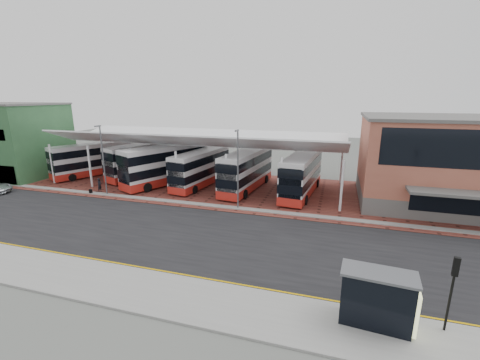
{
  "coord_description": "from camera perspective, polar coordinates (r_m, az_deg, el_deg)",
  "views": [
    {
      "loc": [
        11.26,
        -23.32,
        11.26
      ],
      "look_at": [
        1.52,
        8.62,
        2.42
      ],
      "focal_mm": 24.0,
      "sensor_mm": 36.0,
      "label": 1
    }
  ],
  "objects": [
    {
      "name": "lamp_west",
      "position": [
        39.52,
        -23.18,
        3.57
      ],
      "size": [
        0.16,
        0.9,
        8.07
      ],
      "color": "#57595E",
      "rests_on": "ground"
    },
    {
      "name": "pedestrian",
      "position": [
        41.62,
        -23.68,
        -0.85
      ],
      "size": [
        0.41,
        0.62,
        1.7
      ],
      "primitive_type": "imported",
      "rotation": [
        0.0,
        0.0,
        1.56
      ],
      "color": "black",
      "rests_on": "forecourt"
    },
    {
      "name": "yellow_line_far",
      "position": [
        23.01,
        -15.45,
        -15.0
      ],
      "size": [
        120.0,
        0.12,
        0.01
      ],
      "primitive_type": "cube",
      "color": "#D8A300",
      "rests_on": "road"
    },
    {
      "name": "canopy",
      "position": [
        41.43,
        -7.88,
        7.11
      ],
      "size": [
        37.0,
        11.63,
        7.07
      ],
      "color": "white",
      "rests_on": "ground"
    },
    {
      "name": "shop_green",
      "position": [
        54.0,
        -33.26,
        5.89
      ],
      "size": [
        6.4,
        10.2,
        10.22
      ],
      "color": "#316037",
      "rests_on": "ground"
    },
    {
      "name": "bus_4",
      "position": [
        39.04,
        1.17,
        1.7
      ],
      "size": [
        3.9,
        11.63,
        4.7
      ],
      "rotation": [
        0.0,
        0.0,
        -0.11
      ],
      "color": "silver",
      "rests_on": "forecourt"
    },
    {
      "name": "yellow_line_near",
      "position": [
        22.79,
        -15.86,
        -15.33
      ],
      "size": [
        120.0,
        0.12,
        0.01
      ],
      "primitive_type": "cube",
      "color": "#D8A300",
      "rests_on": "road"
    },
    {
      "name": "bus_0",
      "position": [
        50.65,
        -24.74,
        3.3
      ],
      "size": [
        6.91,
        11.14,
        4.57
      ],
      "rotation": [
        0.0,
        0.0,
        -0.43
      ],
      "color": "silver",
      "rests_on": "forecourt"
    },
    {
      "name": "bus_5",
      "position": [
        37.67,
        10.91,
        0.92
      ],
      "size": [
        3.72,
        11.54,
        4.67
      ],
      "rotation": [
        0.0,
        0.0,
        -0.1
      ],
      "color": "silver",
      "rests_on": "forecourt"
    },
    {
      "name": "north_kerb",
      "position": [
        33.52,
        -3.7,
        -4.71
      ],
      "size": [
        120.0,
        0.8,
        0.14
      ],
      "primitive_type": "cube",
      "color": "gray",
      "rests_on": "ground"
    },
    {
      "name": "bus_1",
      "position": [
        46.97,
        -16.51,
        3.35
      ],
      "size": [
        6.31,
        11.7,
        4.73
      ],
      "rotation": [
        0.0,
        0.0,
        -0.34
      ],
      "color": "silver",
      "rests_on": "forecourt"
    },
    {
      "name": "traffic_signal_west",
      "position": [
        18.7,
        33.65,
        -14.95
      ],
      "size": [
        0.29,
        0.24,
        3.92
      ],
      "rotation": [
        0.0,
        0.0,
        -0.15
      ],
      "color": "black",
      "rests_on": "sidewalk"
    },
    {
      "name": "bus_2",
      "position": [
        42.57,
        -12.99,
        2.63
      ],
      "size": [
        7.55,
        12.2,
        5.0
      ],
      "rotation": [
        0.0,
        0.0,
        -0.43
      ],
      "color": "silver",
      "rests_on": "forecourt"
    },
    {
      "name": "forecourt",
      "position": [
        39.13,
        2.55,
        -1.87
      ],
      "size": [
        72.0,
        16.0,
        0.06
      ],
      "primitive_type": "cube",
      "color": "brown",
      "rests_on": "ground"
    },
    {
      "name": "ground",
      "position": [
        28.24,
        -8.17,
        -8.83
      ],
      "size": [
        140.0,
        140.0,
        0.0
      ],
      "primitive_type": "plane",
      "color": "#51544F"
    },
    {
      "name": "lamp_east",
      "position": [
        31.77,
        -0.4,
        2.28
      ],
      "size": [
        0.16,
        0.9,
        8.07
      ],
      "color": "#57595E",
      "rests_on": "ground"
    },
    {
      "name": "bus_shelter",
      "position": [
        17.73,
        24.26,
        -18.43
      ],
      "size": [
        3.7,
        1.95,
        2.86
      ],
      "rotation": [
        0.0,
        0.0,
        -0.09
      ],
      "color": "black",
      "rests_on": "sidewalk"
    },
    {
      "name": "road",
      "position": [
        27.42,
        -9.06,
        -9.6
      ],
      "size": [
        120.0,
        14.0,
        0.02
      ],
      "primitive_type": "cube",
      "color": "black",
      "rests_on": "ground"
    },
    {
      "name": "bus_3",
      "position": [
        40.99,
        -6.98,
        2.03
      ],
      "size": [
        3.97,
        10.98,
        4.42
      ],
      "rotation": [
        0.0,
        0.0,
        -0.14
      ],
      "color": "silver",
      "rests_on": "forecourt"
    },
    {
      "name": "terminal",
      "position": [
        39.61,
        33.95,
        2.69
      ],
      "size": [
        18.4,
        14.4,
        9.25
      ],
      "color": "#575553",
      "rests_on": "ground"
    },
    {
      "name": "suitcase",
      "position": [
        41.52,
        -25.01,
        -1.86
      ],
      "size": [
        0.32,
        0.23,
        0.55
      ],
      "primitive_type": "cube",
      "color": "black",
      "rests_on": "forecourt"
    },
    {
      "name": "sidewalk",
      "position": [
        21.38,
        -18.87,
        -17.62
      ],
      "size": [
        120.0,
        4.0,
        0.14
      ],
      "primitive_type": "cube",
      "color": "gray",
      "rests_on": "ground"
    }
  ]
}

